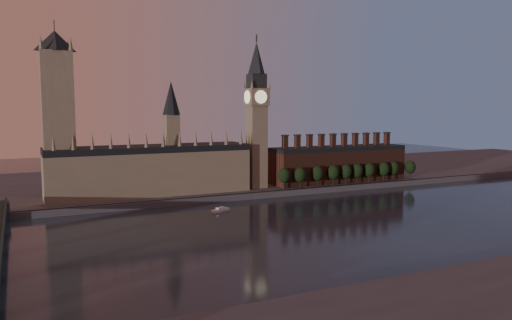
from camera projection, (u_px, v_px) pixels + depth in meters
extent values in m
plane|color=black|center=(332.00, 228.00, 253.37)|extent=(900.00, 900.00, 0.00)
cube|color=#4B4B51|center=(256.00, 196.00, 333.85)|extent=(900.00, 4.00, 4.00)
cube|color=#4B4B51|center=(209.00, 178.00, 414.55)|extent=(900.00, 180.00, 4.00)
cube|color=#7D6C59|center=(150.00, 173.00, 326.63)|extent=(130.00, 30.00, 28.00)
cube|color=black|center=(150.00, 149.00, 324.94)|extent=(130.00, 30.00, 4.00)
cube|color=#7D6C59|center=(172.00, 133.00, 330.34)|extent=(9.00, 9.00, 24.00)
cone|color=black|center=(171.00, 98.00, 327.93)|extent=(12.00, 12.00, 22.00)
cone|color=#7D6C59|center=(53.00, 142.00, 286.28)|extent=(2.60, 2.60, 10.00)
cone|color=#7D6C59|center=(73.00, 141.00, 290.89)|extent=(2.60, 2.60, 10.00)
cone|color=#7D6C59|center=(92.00, 141.00, 295.50)|extent=(2.60, 2.60, 10.00)
cone|color=#7D6C59|center=(111.00, 140.00, 300.12)|extent=(2.60, 2.60, 10.00)
cone|color=#7D6C59|center=(129.00, 140.00, 304.73)|extent=(2.60, 2.60, 10.00)
cone|color=#7D6C59|center=(146.00, 139.00, 309.35)|extent=(2.60, 2.60, 10.00)
cone|color=#7D6C59|center=(163.00, 139.00, 313.96)|extent=(2.60, 2.60, 10.00)
cone|color=#7D6C59|center=(180.00, 139.00, 318.58)|extent=(2.60, 2.60, 10.00)
cone|color=#7D6C59|center=(196.00, 138.00, 323.19)|extent=(2.60, 2.60, 10.00)
cone|color=#7D6C59|center=(211.00, 138.00, 327.81)|extent=(2.60, 2.60, 10.00)
cone|color=#7D6C59|center=(226.00, 137.00, 332.42)|extent=(2.60, 2.60, 10.00)
cone|color=#7D6C59|center=(241.00, 137.00, 337.03)|extent=(2.60, 2.60, 10.00)
cube|color=#7D6C59|center=(58.00, 127.00, 299.71)|extent=(18.00, 18.00, 90.00)
cone|color=black|center=(55.00, 41.00, 294.35)|extent=(24.00, 24.00, 12.00)
cylinder|color=#232326|center=(54.00, 30.00, 293.71)|extent=(0.50, 0.50, 12.00)
cone|color=#7D6C59|center=(41.00, 42.00, 283.94)|extent=(3.00, 3.00, 8.00)
cone|color=#7D6C59|center=(71.00, 43.00, 290.82)|extent=(3.00, 3.00, 8.00)
cone|color=#7D6C59|center=(40.00, 45.00, 298.29)|extent=(3.00, 3.00, 8.00)
cone|color=#7D6C59|center=(68.00, 46.00, 305.17)|extent=(3.00, 3.00, 8.00)
cube|color=#7D6C59|center=(257.00, 147.00, 352.83)|extent=(12.00, 12.00, 58.00)
cube|color=#7D6C59|center=(257.00, 97.00, 349.15)|extent=(14.00, 14.00, 12.00)
cube|color=#232326|center=(257.00, 81.00, 347.99)|extent=(11.00, 11.00, 10.00)
cone|color=black|center=(257.00, 58.00, 346.31)|extent=(13.00, 13.00, 22.00)
cylinder|color=#232326|center=(257.00, 38.00, 344.89)|extent=(1.00, 1.00, 5.00)
cylinder|color=beige|center=(261.00, 97.00, 342.69)|extent=(9.00, 0.50, 9.00)
cylinder|color=beige|center=(252.00, 97.00, 355.60)|extent=(9.00, 0.50, 9.00)
cylinder|color=beige|center=(247.00, 97.00, 346.05)|extent=(0.50, 9.00, 9.00)
cylinder|color=beige|center=(266.00, 97.00, 352.24)|extent=(0.50, 9.00, 9.00)
cone|color=#7D6C59|center=(252.00, 84.00, 339.58)|extent=(2.00, 2.00, 6.00)
cone|color=#7D6C59|center=(269.00, 84.00, 345.17)|extent=(2.00, 2.00, 6.00)
cone|color=#7D6C59|center=(244.00, 84.00, 351.23)|extent=(2.00, 2.00, 6.00)
cone|color=#7D6C59|center=(261.00, 85.00, 356.83)|extent=(2.00, 2.00, 6.00)
cube|color=#4C2A1D|center=(338.00, 166.00, 384.73)|extent=(110.00, 25.00, 24.00)
cube|color=black|center=(338.00, 148.00, 383.31)|extent=(110.00, 25.00, 3.00)
cube|color=#4C2A1D|center=(285.00, 142.00, 362.46)|extent=(3.50, 3.50, 9.00)
cube|color=#232326|center=(285.00, 135.00, 361.93)|extent=(4.20, 4.20, 1.00)
cube|color=#4C2A1D|center=(297.00, 142.00, 366.95)|extent=(3.50, 3.50, 9.00)
cube|color=#232326|center=(297.00, 135.00, 366.43)|extent=(4.20, 4.20, 1.00)
cube|color=#4C2A1D|center=(310.00, 142.00, 371.44)|extent=(3.50, 3.50, 9.00)
cube|color=#232326|center=(310.00, 135.00, 370.92)|extent=(4.20, 4.20, 1.00)
cube|color=#4C2A1D|center=(321.00, 141.00, 375.94)|extent=(3.50, 3.50, 9.00)
cube|color=#232326|center=(321.00, 134.00, 375.41)|extent=(4.20, 4.20, 1.00)
cube|color=#4C2A1D|center=(333.00, 141.00, 380.43)|extent=(3.50, 3.50, 9.00)
cube|color=#232326|center=(333.00, 134.00, 379.90)|extent=(4.20, 4.20, 1.00)
cube|color=#4C2A1D|center=(344.00, 140.00, 384.92)|extent=(3.50, 3.50, 9.00)
cube|color=#232326|center=(344.00, 134.00, 384.40)|extent=(4.20, 4.20, 1.00)
cube|color=#4C2A1D|center=(355.00, 140.00, 389.41)|extent=(3.50, 3.50, 9.00)
cube|color=#232326|center=(355.00, 134.00, 388.89)|extent=(4.20, 4.20, 1.00)
cube|color=#4C2A1D|center=(366.00, 140.00, 393.91)|extent=(3.50, 3.50, 9.00)
cube|color=#232326|center=(366.00, 133.00, 393.38)|extent=(4.20, 4.20, 1.00)
cube|color=#4C2A1D|center=(376.00, 139.00, 398.40)|extent=(3.50, 3.50, 9.00)
cube|color=#232326|center=(377.00, 133.00, 397.87)|extent=(4.20, 4.20, 1.00)
cube|color=#4C2A1D|center=(387.00, 139.00, 402.89)|extent=(3.50, 3.50, 9.00)
cube|color=#232326|center=(387.00, 133.00, 402.37)|extent=(4.20, 4.20, 1.00)
cylinder|color=black|center=(284.00, 185.00, 348.56)|extent=(0.80, 0.80, 6.00)
ellipsoid|color=black|center=(284.00, 175.00, 347.88)|extent=(8.60, 8.60, 10.75)
cylinder|color=black|center=(300.00, 184.00, 352.13)|extent=(0.80, 0.80, 6.00)
ellipsoid|color=black|center=(300.00, 175.00, 351.45)|extent=(8.60, 8.60, 10.75)
cylinder|color=black|center=(317.00, 182.00, 359.69)|extent=(0.80, 0.80, 6.00)
ellipsoid|color=black|center=(318.00, 173.00, 359.01)|extent=(8.60, 8.60, 10.75)
cylinder|color=black|center=(333.00, 181.00, 364.90)|extent=(0.80, 0.80, 6.00)
ellipsoid|color=black|center=(333.00, 172.00, 364.22)|extent=(8.60, 8.60, 10.75)
cylinder|color=black|center=(346.00, 180.00, 370.00)|extent=(0.80, 0.80, 6.00)
ellipsoid|color=black|center=(346.00, 172.00, 369.32)|extent=(8.60, 8.60, 10.75)
cylinder|color=black|center=(357.00, 179.00, 374.48)|extent=(0.80, 0.80, 6.00)
ellipsoid|color=black|center=(357.00, 171.00, 373.80)|extent=(8.60, 8.60, 10.75)
cylinder|color=black|center=(369.00, 179.00, 378.76)|extent=(0.80, 0.80, 6.00)
ellipsoid|color=black|center=(369.00, 170.00, 378.08)|extent=(8.60, 8.60, 10.75)
cylinder|color=black|center=(384.00, 177.00, 384.75)|extent=(0.80, 0.80, 6.00)
ellipsoid|color=black|center=(384.00, 169.00, 384.07)|extent=(8.60, 8.60, 10.75)
cylinder|color=black|center=(393.00, 176.00, 390.26)|extent=(0.80, 0.80, 6.00)
ellipsoid|color=black|center=(393.00, 168.00, 389.58)|extent=(8.60, 8.60, 10.75)
cylinder|color=black|center=(410.00, 175.00, 397.72)|extent=(0.80, 0.80, 6.00)
ellipsoid|color=black|center=(410.00, 167.00, 397.03)|extent=(8.60, 8.60, 10.75)
cube|color=#1E2F28|center=(2.00, 244.00, 183.43)|extent=(1.00, 200.00, 1.30)
cube|color=silver|center=(220.00, 210.00, 292.79)|extent=(12.82, 8.40, 1.42)
cube|color=silver|center=(220.00, 208.00, 292.66)|extent=(5.97, 4.64, 1.07)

